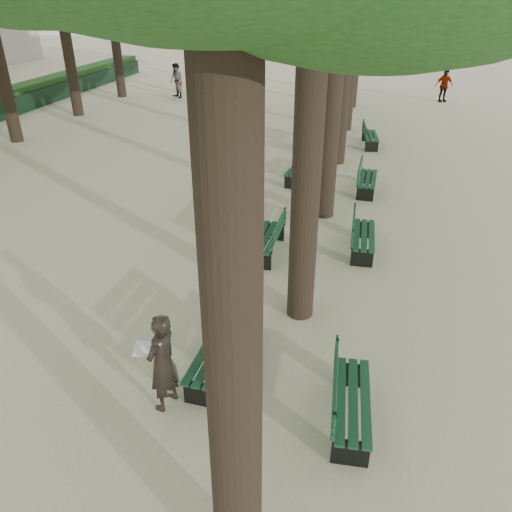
# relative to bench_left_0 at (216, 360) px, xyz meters

# --- Properties ---
(ground) EXTENTS (120.00, 120.00, 0.00)m
(ground) POSITION_rel_bench_left_0_xyz_m (-0.37, -0.96, -0.27)
(ground) COLOR beige
(ground) RESTS_ON ground
(bench_left_0) EXTENTS (0.67, 1.83, 0.92)m
(bench_left_0) POSITION_rel_bench_left_0_xyz_m (0.00, 0.00, 0.00)
(bench_left_0) COLOR black
(bench_left_0) RESTS_ON ground
(bench_left_1) EXTENTS (0.61, 1.81, 0.92)m
(bench_left_1) POSITION_rel_bench_left_0_xyz_m (0.00, 4.39, 0.00)
(bench_left_1) COLOR black
(bench_left_1) RESTS_ON ground
(bench_left_2) EXTENTS (0.79, 1.86, 0.92)m
(bench_left_2) POSITION_rel_bench_left_0_xyz_m (-0.00, 9.72, 0.00)
(bench_left_2) COLOR black
(bench_left_2) RESTS_ON ground
(bench_left_3) EXTENTS (0.59, 1.81, 0.92)m
(bench_left_3) POSITION_rel_bench_left_0_xyz_m (0.00, 14.11, 0.00)
(bench_left_3) COLOR black
(bench_left_3) RESTS_ON ground
(bench_right_0) EXTENTS (0.66, 1.83, 0.92)m
(bench_right_0) POSITION_rel_bench_left_0_xyz_m (2.27, -0.62, 0.00)
(bench_right_0) COLOR black
(bench_right_0) RESTS_ON ground
(bench_right_1) EXTENTS (0.60, 1.81, 0.92)m
(bench_right_1) POSITION_rel_bench_left_0_xyz_m (2.27, 5.03, 0.00)
(bench_right_1) COLOR black
(bench_right_1) RESTS_ON ground
(bench_right_2) EXTENTS (0.64, 1.82, 0.92)m
(bench_right_2) POSITION_rel_bench_left_0_xyz_m (2.27, 9.18, 0.00)
(bench_right_2) COLOR black
(bench_right_2) RESTS_ON ground
(bench_right_3) EXTENTS (0.76, 1.85, 0.92)m
(bench_right_3) POSITION_rel_bench_left_0_xyz_m (2.27, 14.48, 0.00)
(bench_right_3) COLOR black
(bench_right_3) RESTS_ON ground
(man_with_map) EXTENTS (0.69, 0.74, 1.67)m
(man_with_map) POSITION_rel_bench_left_0_xyz_m (-0.56, -0.87, 0.57)
(man_with_map) COLOR black
(man_with_map) RESTS_ON ground
(pedestrian_d) EXTENTS (0.87, 0.63, 1.64)m
(pedestrian_d) POSITION_rel_bench_left_0_xyz_m (0.53, 26.01, 0.55)
(pedestrian_d) COLOR #262628
(pedestrian_d) RESTS_ON ground
(pedestrian_e) EXTENTS (0.57, 1.59, 1.68)m
(pedestrian_e) POSITION_rel_bench_left_0_xyz_m (-5.12, 19.36, 0.57)
(pedestrian_e) COLOR #262628
(pedestrian_e) RESTS_ON ground
(pedestrian_a) EXTENTS (0.95, 0.91, 1.92)m
(pedestrian_a) POSITION_rel_bench_left_0_xyz_m (-9.01, 22.43, 0.69)
(pedestrian_a) COLOR #262628
(pedestrian_a) RESTS_ON ground
(pedestrian_c) EXTENTS (1.10, 0.71, 1.77)m
(pedestrian_c) POSITION_rel_bench_left_0_xyz_m (6.09, 24.57, 0.61)
(pedestrian_c) COLOR #262628
(pedestrian_c) RESTS_ON ground
(pedestrian_b) EXTENTS (0.95, 1.10, 1.73)m
(pedestrian_b) POSITION_rel_bench_left_0_xyz_m (0.18, 26.45, 0.59)
(pedestrian_b) COLOR #262628
(pedestrian_b) RESTS_ON ground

